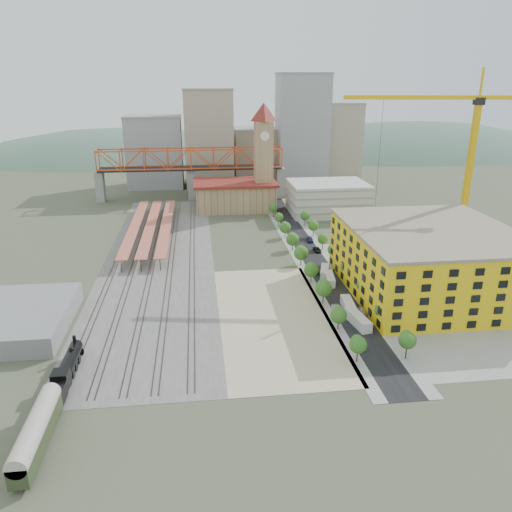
{
  "coord_description": "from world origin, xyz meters",
  "views": [
    {
      "loc": [
        -22.22,
        -145.63,
        57.83
      ],
      "look_at": [
        -6.41,
        -12.46,
        10.0
      ],
      "focal_mm": 35.0,
      "sensor_mm": 36.0,
      "label": 1
    }
  ],
  "objects": [
    {
      "name": "locomotive",
      "position": [
        -50.0,
        -55.4,
        2.22
      ],
      "size": [
        3.08,
        23.8,
        5.95
      ],
      "color": "black",
      "rests_on": "ground"
    },
    {
      "name": "skyline",
      "position": [
        7.47,
        142.31,
        22.81
      ],
      "size": [
        133.0,
        46.0,
        60.0
      ],
      "color": "#9EA0A3",
      "rests_on": "ground"
    },
    {
      "name": "dirt_lot",
      "position": [
        -4.0,
        -31.5,
        0.03
      ],
      "size": [
        28.0,
        67.0,
        0.06
      ],
      "primitive_type": "cube",
      "color": "tan",
      "rests_on": "ground"
    },
    {
      "name": "station_hall",
      "position": [
        -5.0,
        82.0,
        6.67
      ],
      "size": [
        38.0,
        24.0,
        13.1
      ],
      "color": "tan",
      "rests_on": "ground"
    },
    {
      "name": "parking_garage",
      "position": [
        36.0,
        70.0,
        7.0
      ],
      "size": [
        34.0,
        26.0,
        14.0
      ],
      "primitive_type": "cube",
      "color": "silver",
      "rests_on": "ground"
    },
    {
      "name": "clock_tower",
      "position": [
        8.0,
        79.99,
        28.7
      ],
      "size": [
        12.0,
        12.0,
        52.0
      ],
      "color": "tan",
      "rests_on": "ground"
    },
    {
      "name": "tower_crane",
      "position": [
        62.58,
        8.8,
        37.72
      ],
      "size": [
        56.81,
        11.34,
        61.13
      ],
      "color": "#ECAF0F",
      "rests_on": "ground"
    },
    {
      "name": "coach",
      "position": [
        -50.0,
        -74.82,
        3.31
      ],
      "size": [
        3.42,
        19.83,
        6.22
      ],
      "color": "#2E391F",
      "rests_on": "ground"
    },
    {
      "name": "car_1",
      "position": [
        13.0,
        -30.37,
        0.76
      ],
      "size": [
        2.34,
        4.81,
        1.52
      ],
      "primitive_type": "imported",
      "rotation": [
        0.0,
        0.0,
        0.17
      ],
      "color": "#9EA0A4",
      "rests_on": "ground"
    },
    {
      "name": "truss_bridge",
      "position": [
        -25.0,
        105.0,
        18.86
      ],
      "size": [
        94.0,
        9.6,
        25.6
      ],
      "color": "gray",
      "rests_on": "ground"
    },
    {
      "name": "car_6",
      "position": [
        19.0,
        17.41,
        0.68
      ],
      "size": [
        2.57,
        5.0,
        1.35
      ],
      "primitive_type": "imported",
      "rotation": [
        0.0,
        0.0,
        0.07
      ],
      "color": "black",
      "rests_on": "ground"
    },
    {
      "name": "sidewalk_east",
      "position": [
        21.5,
        15.0,
        0.02
      ],
      "size": [
        3.0,
        170.0,
        0.04
      ],
      "primitive_type": "cube",
      "color": "gray",
      "rests_on": "ground"
    },
    {
      "name": "street_trees",
      "position": [
        16.0,
        5.0,
        0.0
      ],
      "size": [
        15.4,
        124.4,
        8.0
      ],
      "color": "#2D641E",
      "rests_on": "ground"
    },
    {
      "name": "site_trailer_a",
      "position": [
        16.0,
        -38.42,
        1.38
      ],
      "size": [
        4.21,
        10.36,
        2.76
      ],
      "primitive_type": "cube",
      "rotation": [
        0.0,
        0.0,
        0.16
      ],
      "color": "silver",
      "rests_on": "ground"
    },
    {
      "name": "rail_tracks",
      "position": [
        -37.8,
        17.5,
        0.15
      ],
      "size": [
        26.56,
        160.0,
        0.18
      ],
      "color": "#382B23",
      "rests_on": "ground"
    },
    {
      "name": "ballast_strip",
      "position": [
        -36.0,
        17.5,
        0.03
      ],
      "size": [
        36.0,
        165.0,
        0.06
      ],
      "primitive_type": "cube",
      "color": "#605E59",
      "rests_on": "ground"
    },
    {
      "name": "site_trailer_d",
      "position": [
        16.0,
        -4.82,
        1.24
      ],
      "size": [
        4.86,
        9.34,
        2.47
      ],
      "primitive_type": "cube",
      "rotation": [
        0.0,
        0.0,
        -0.29
      ],
      "color": "silver",
      "rests_on": "ground"
    },
    {
      "name": "construction_pad",
      "position": [
        45.0,
        -20.0,
        0.03
      ],
      "size": [
        50.0,
        90.0,
        0.06
      ],
      "primitive_type": "cube",
      "color": "gray",
      "rests_on": "ground"
    },
    {
      "name": "car_0",
      "position": [
        13.0,
        -49.44,
        0.67
      ],
      "size": [
        1.9,
        4.05,
        1.34
      ],
      "primitive_type": "imported",
      "rotation": [
        0.0,
        0.0,
        0.08
      ],
      "color": "silver",
      "rests_on": "ground"
    },
    {
      "name": "car_2",
      "position": [
        13.0,
        -2.78,
        0.74
      ],
      "size": [
        3.09,
        5.57,
        1.47
      ],
      "primitive_type": "imported",
      "rotation": [
        0.0,
        0.0,
        0.13
      ],
      "color": "black",
      "rests_on": "ground"
    },
    {
      "name": "car_3",
      "position": [
        13.0,
        14.23,
        0.76
      ],
      "size": [
        2.42,
        5.35,
        1.52
      ],
      "primitive_type": "imported",
      "rotation": [
        0.0,
        0.0,
        0.06
      ],
      "color": "navy",
      "rests_on": "ground"
    },
    {
      "name": "ground",
      "position": [
        0.0,
        0.0,
        0.0
      ],
      "size": [
        400.0,
        400.0,
        0.0
      ],
      "primitive_type": "plane",
      "color": "#474C38",
      "rests_on": "ground"
    },
    {
      "name": "warehouse",
      "position": [
        -66.0,
        -30.0,
        2.5
      ],
      "size": [
        22.0,
        32.0,
        5.0
      ],
      "primitive_type": "cube",
      "color": "gray",
      "rests_on": "ground"
    },
    {
      "name": "car_5",
      "position": [
        19.0,
        0.22,
        0.73
      ],
      "size": [
        1.83,
        4.52,
        1.46
      ],
      "primitive_type": "imported",
      "rotation": [
        0.0,
        0.0,
        0.07
      ],
      "color": "#9A9A9F",
      "rests_on": "ground"
    },
    {
      "name": "sidewalk_west",
      "position": [
        10.5,
        15.0,
        0.02
      ],
      "size": [
        3.0,
        170.0,
        0.04
      ],
      "primitive_type": "cube",
      "color": "gray",
      "rests_on": "ground"
    },
    {
      "name": "car_7",
      "position": [
        19.0,
        28.96,
        0.74
      ],
      "size": [
        2.5,
        5.26,
        1.48
      ],
      "primitive_type": "imported",
      "rotation": [
        0.0,
        0.0,
        -0.09
      ],
      "color": "#1B1F4E",
      "rests_on": "ground"
    },
    {
      "name": "street_asphalt",
      "position": [
        16.0,
        15.0,
        0.03
      ],
      "size": [
        12.0,
        170.0,
        0.06
      ],
      "primitive_type": "cube",
      "color": "black",
      "rests_on": "ground"
    },
    {
      "name": "distant_hills",
      "position": [
        45.28,
        260.0,
        -79.54
      ],
      "size": [
        647.0,
        264.0,
        227.0
      ],
      "color": "#4C6B59",
      "rests_on": "ground"
    },
    {
      "name": "site_trailer_b",
      "position": [
        16.0,
        -30.22,
        1.32
      ],
      "size": [
        3.34,
        9.85,
        2.65
      ],
      "primitive_type": "cube",
      "rotation": [
        0.0,
        0.0,
        -0.08
      ],
      "color": "silver",
      "rests_on": "ground"
    },
    {
      "name": "platform_canopies",
      "position": [
        -41.0,
        45.0,
        3.99
      ],
      "size": [
        16.0,
        80.0,
        4.12
      ],
      "color": "#C26E4A",
      "rests_on": "ground"
    },
    {
      "name": "construction_building",
      "position": [
        42.0,
        -20.0,
        9.41
      ],
      "size": [
        44.6,
        50.6,
        18.8
      ],
      "color": "yellow",
      "rests_on": "ground"
    },
    {
      "name": "car_4",
      "position": [
        19.0,
        -32.58,
        0.69
      ],
      "size": [
        1.79,
        4.12,
        1.38
      ],
      "primitive_type": "imported",
      "rotation": [
        0.0,
        0.0,
        -0.04
      ],
      "color": "#BABABA",
      "rests_on": "ground"
    },
    {
      "name": "site_trailer_c",
      "position": [
        16.0,
        -10.96,
        1.25
      ],
      "size": [
        3.66,
        9.35,
        2.49
      ],
      "primitive_type": "cube",
      "rotation": [
        0.0,
        0.0,
        -0.14
      ],
      "color": "silver",
      "rests_on": "ground"
    }
  ]
}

